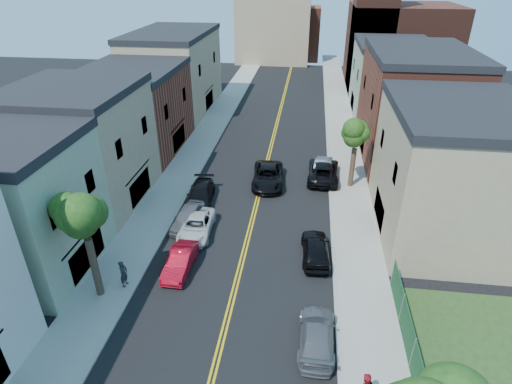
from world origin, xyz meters
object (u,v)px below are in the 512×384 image
(dark_car_right_far, at_px, (323,171))
(black_car_left, at_px, (200,194))
(black_suv_lane, at_px, (268,176))
(red_sedan, at_px, (180,261))
(white_pickup, at_px, (197,226))
(grey_car_right, at_px, (317,335))
(black_car_right, at_px, (316,249))
(silver_car_right, at_px, (323,166))
(pedestrian_left, at_px, (124,274))
(grey_car_left, at_px, (188,217))

(dark_car_right_far, bearing_deg, black_car_left, 31.16)
(dark_car_right_far, distance_m, black_suv_lane, 5.25)
(red_sedan, xyz_separation_m, white_pickup, (0.00, 4.16, -0.01))
(grey_car_right, height_order, black_car_right, black_car_right)
(grey_car_right, height_order, silver_car_right, silver_car_right)
(black_suv_lane, bearing_deg, black_car_left, -146.31)
(black_car_left, distance_m, pedestrian_left, 10.94)
(white_pickup, height_order, black_suv_lane, black_suv_lane)
(red_sedan, height_order, dark_car_right_far, dark_car_right_far)
(black_car_right, distance_m, pedestrian_left, 12.39)
(pedestrian_left, bearing_deg, red_sedan, -49.18)
(grey_car_right, distance_m, pedestrian_left, 12.02)
(red_sedan, relative_size, grey_car_left, 0.95)
(black_car_left, height_order, black_car_right, black_car_right)
(white_pickup, distance_m, pedestrian_left, 6.87)
(silver_car_right, relative_size, black_suv_lane, 0.77)
(grey_car_left, relative_size, pedestrian_left, 2.40)
(dark_car_right_far, bearing_deg, black_car_right, 88.88)
(grey_car_left, bearing_deg, silver_car_right, 49.86)
(black_car_left, height_order, silver_car_right, black_car_left)
(grey_car_left, height_order, dark_car_right_far, dark_car_right_far)
(red_sedan, distance_m, silver_car_right, 18.16)
(silver_car_right, height_order, pedestrian_left, pedestrian_left)
(black_car_right, relative_size, silver_car_right, 1.03)
(black_car_left, relative_size, black_suv_lane, 0.87)
(silver_car_right, bearing_deg, grey_car_left, 51.89)
(silver_car_right, xyz_separation_m, black_suv_lane, (-4.95, -2.93, 0.07))
(red_sedan, distance_m, black_car_left, 8.73)
(grey_car_right, height_order, dark_car_right_far, dark_car_right_far)
(white_pickup, height_order, pedestrian_left, pedestrian_left)
(grey_car_right, bearing_deg, silver_car_right, -90.43)
(black_car_left, bearing_deg, black_car_right, -38.55)
(grey_car_right, height_order, pedestrian_left, pedestrian_left)
(red_sedan, bearing_deg, white_pickup, 91.18)
(grey_car_left, relative_size, black_suv_lane, 0.75)
(black_suv_lane, bearing_deg, dark_car_right_far, 15.62)
(silver_car_right, distance_m, black_suv_lane, 5.76)
(black_car_left, bearing_deg, dark_car_right_far, 24.27)
(grey_car_left, height_order, black_car_left, grey_car_left)
(grey_car_left, xyz_separation_m, silver_car_right, (10.22, 10.47, -0.01))
(white_pickup, distance_m, dark_car_right_far, 13.83)
(white_pickup, relative_size, black_suv_lane, 0.84)
(white_pickup, relative_size, black_car_right, 1.06)
(white_pickup, relative_size, grey_car_right, 1.04)
(pedestrian_left, bearing_deg, white_pickup, -19.54)
(white_pickup, relative_size, pedestrian_left, 2.67)
(red_sedan, height_order, black_car_right, black_car_right)
(black_car_right, height_order, dark_car_right_far, dark_car_right_far)
(red_sedan, relative_size, white_pickup, 0.86)
(white_pickup, xyz_separation_m, black_suv_lane, (4.35, 8.50, 0.13))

